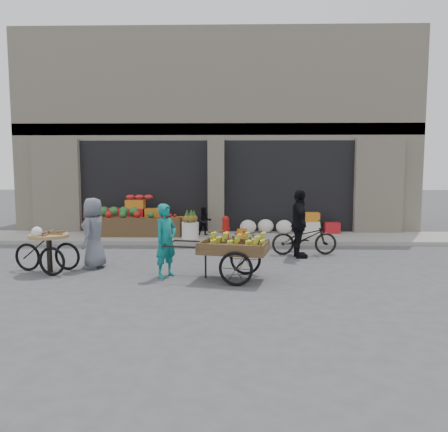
{
  "coord_description": "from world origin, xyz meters",
  "views": [
    {
      "loc": [
        0.59,
        -9.74,
        2.22
      ],
      "look_at": [
        0.36,
        0.88,
        1.1
      ],
      "focal_mm": 35.0,
      "sensor_mm": 36.0,
      "label": 1
    }
  ],
  "objects_px": {
    "fire_hydrant": "(226,226)",
    "vendor_grey": "(94,233)",
    "seated_person": "(204,221)",
    "vendor_woman": "(166,240)",
    "orange_bucket": "(242,234)",
    "tricycle_cart": "(49,247)",
    "bicycle": "(304,238)",
    "cyclist": "(299,224)",
    "pineapple_bin": "(190,230)",
    "banana_cart": "(231,246)"
  },
  "relations": [
    {
      "from": "tricycle_cart",
      "to": "fire_hydrant",
      "type": "bearing_deg",
      "value": 58.75
    },
    {
      "from": "orange_bucket",
      "to": "cyclist",
      "type": "height_order",
      "value": "cyclist"
    },
    {
      "from": "pineapple_bin",
      "to": "vendor_woman",
      "type": "xyz_separation_m",
      "value": [
        -0.06,
        -4.43,
        0.4
      ]
    },
    {
      "from": "fire_hydrant",
      "to": "cyclist",
      "type": "height_order",
      "value": "cyclist"
    },
    {
      "from": "banana_cart",
      "to": "vendor_woman",
      "type": "bearing_deg",
      "value": -175.84
    },
    {
      "from": "orange_bucket",
      "to": "vendor_grey",
      "type": "relative_size",
      "value": 0.2
    },
    {
      "from": "seated_person",
      "to": "bicycle",
      "type": "relative_size",
      "value": 0.54
    },
    {
      "from": "fire_hydrant",
      "to": "cyclist",
      "type": "xyz_separation_m",
      "value": [
        1.9,
        -2.3,
        0.37
      ]
    },
    {
      "from": "vendor_woman",
      "to": "tricycle_cart",
      "type": "distance_m",
      "value": 2.64
    },
    {
      "from": "tricycle_cart",
      "to": "cyclist",
      "type": "distance_m",
      "value": 5.94
    },
    {
      "from": "seated_person",
      "to": "tricycle_cart",
      "type": "xyz_separation_m",
      "value": [
        -3.07,
        -4.68,
        -0.02
      ]
    },
    {
      "from": "banana_cart",
      "to": "tricycle_cart",
      "type": "distance_m",
      "value": 4.01
    },
    {
      "from": "seated_person",
      "to": "bicycle",
      "type": "height_order",
      "value": "seated_person"
    },
    {
      "from": "seated_person",
      "to": "vendor_woman",
      "type": "height_order",
      "value": "vendor_woman"
    },
    {
      "from": "fire_hydrant",
      "to": "orange_bucket",
      "type": "distance_m",
      "value": 0.55
    },
    {
      "from": "pineapple_bin",
      "to": "seated_person",
      "type": "height_order",
      "value": "seated_person"
    },
    {
      "from": "seated_person",
      "to": "orange_bucket",
      "type": "bearing_deg",
      "value": -40.26
    },
    {
      "from": "pineapple_bin",
      "to": "seated_person",
      "type": "xyz_separation_m",
      "value": [
        0.4,
        0.6,
        0.21
      ]
    },
    {
      "from": "vendor_woman",
      "to": "seated_person",
      "type": "bearing_deg",
      "value": 30.19
    },
    {
      "from": "orange_bucket",
      "to": "vendor_woman",
      "type": "relative_size",
      "value": 0.21
    },
    {
      "from": "pineapple_bin",
      "to": "fire_hydrant",
      "type": "bearing_deg",
      "value": -2.6
    },
    {
      "from": "seated_person",
      "to": "vendor_woman",
      "type": "relative_size",
      "value": 0.61
    },
    {
      "from": "fire_hydrant",
      "to": "tricycle_cart",
      "type": "bearing_deg",
      "value": -133.15
    },
    {
      "from": "pineapple_bin",
      "to": "vendor_grey",
      "type": "xyz_separation_m",
      "value": [
        -1.83,
        -3.63,
        0.43
      ]
    },
    {
      "from": "tricycle_cart",
      "to": "pineapple_bin",
      "type": "bearing_deg",
      "value": 68.63
    },
    {
      "from": "tricycle_cart",
      "to": "cyclist",
      "type": "bearing_deg",
      "value": 28.77
    },
    {
      "from": "fire_hydrant",
      "to": "bicycle",
      "type": "bearing_deg",
      "value": -42.16
    },
    {
      "from": "tricycle_cart",
      "to": "cyclist",
      "type": "height_order",
      "value": "cyclist"
    },
    {
      "from": "cyclist",
      "to": "pineapple_bin",
      "type": "bearing_deg",
      "value": 47.96
    },
    {
      "from": "orange_bucket",
      "to": "tricycle_cart",
      "type": "height_order",
      "value": "tricycle_cart"
    },
    {
      "from": "vendor_woman",
      "to": "cyclist",
      "type": "height_order",
      "value": "cyclist"
    },
    {
      "from": "seated_person",
      "to": "vendor_grey",
      "type": "height_order",
      "value": "vendor_grey"
    },
    {
      "from": "fire_hydrant",
      "to": "vendor_grey",
      "type": "distance_m",
      "value": 4.63
    },
    {
      "from": "pineapple_bin",
      "to": "vendor_grey",
      "type": "height_order",
      "value": "vendor_grey"
    },
    {
      "from": "tricycle_cart",
      "to": "seated_person",
      "type": "bearing_deg",
      "value": 68.58
    },
    {
      "from": "fire_hydrant",
      "to": "bicycle",
      "type": "height_order",
      "value": "bicycle"
    },
    {
      "from": "bicycle",
      "to": "vendor_grey",
      "type": "bearing_deg",
      "value": 104.48
    },
    {
      "from": "fire_hydrant",
      "to": "banana_cart",
      "type": "distance_m",
      "value": 4.59
    },
    {
      "from": "vendor_woman",
      "to": "pineapple_bin",
      "type": "bearing_deg",
      "value": 34.63
    },
    {
      "from": "pineapple_bin",
      "to": "cyclist",
      "type": "distance_m",
      "value": 3.85
    },
    {
      "from": "vendor_woman",
      "to": "bicycle",
      "type": "bearing_deg",
      "value": -17.38
    },
    {
      "from": "orange_bucket",
      "to": "seated_person",
      "type": "distance_m",
      "value": 1.42
    },
    {
      "from": "pineapple_bin",
      "to": "bicycle",
      "type": "xyz_separation_m",
      "value": [
        3.2,
        -1.95,
        0.08
      ]
    },
    {
      "from": "fire_hydrant",
      "to": "pineapple_bin",
      "type": "bearing_deg",
      "value": 177.4
    },
    {
      "from": "fire_hydrant",
      "to": "bicycle",
      "type": "xyz_separation_m",
      "value": [
        2.1,
        -1.9,
        -0.05
      ]
    },
    {
      "from": "orange_bucket",
      "to": "banana_cart",
      "type": "xyz_separation_m",
      "value": [
        -0.31,
        -4.53,
        0.42
      ]
    },
    {
      "from": "pineapple_bin",
      "to": "tricycle_cart",
      "type": "xyz_separation_m",
      "value": [
        -2.67,
        -4.08,
        0.2
      ]
    },
    {
      "from": "tricycle_cart",
      "to": "bicycle",
      "type": "xyz_separation_m",
      "value": [
        5.88,
        2.12,
        -0.11
      ]
    },
    {
      "from": "pineapple_bin",
      "to": "orange_bucket",
      "type": "height_order",
      "value": "pineapple_bin"
    },
    {
      "from": "vendor_woman",
      "to": "vendor_grey",
      "type": "distance_m",
      "value": 1.94
    }
  ]
}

